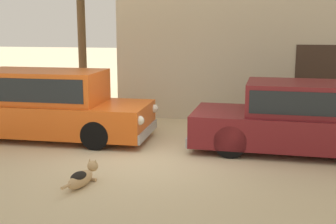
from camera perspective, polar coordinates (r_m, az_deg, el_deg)
ground_plane at (r=9.03m, az=-3.32°, el=-5.74°), size 80.00×80.00×0.00m
parked_sedan_nearest at (r=10.74m, az=-15.31°, el=1.10°), size 4.85×1.74×1.58m
parked_sedan_second at (r=9.62m, az=16.05°, el=-0.71°), size 4.50×1.92×1.46m
stray_dog_spotted at (r=7.55m, az=-10.92°, el=-8.13°), size 0.34×1.08×0.36m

